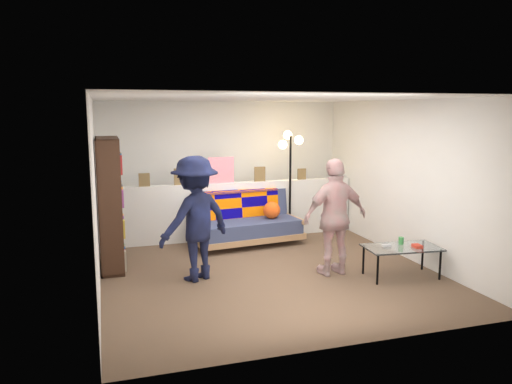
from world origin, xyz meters
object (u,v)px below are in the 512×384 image
at_px(bookshelf, 110,208).
at_px(person_left, 195,219).
at_px(futon_sofa, 247,223).
at_px(person_right, 335,217).
at_px(coffee_table, 402,249).
at_px(floor_lamp, 290,162).

distance_m(bookshelf, person_left, 1.36).
xyz_separation_m(futon_sofa, bookshelf, (-2.22, -0.67, 0.51)).
xyz_separation_m(bookshelf, person_left, (1.07, -0.84, -0.04)).
bearing_deg(person_right, futon_sofa, -73.96).
height_order(bookshelf, coffee_table, bookshelf).
bearing_deg(person_left, futon_sofa, -154.50).
distance_m(coffee_table, person_left, 2.82).
xyz_separation_m(floor_lamp, person_left, (-2.03, -1.79, -0.51)).
xyz_separation_m(futon_sofa, coffee_table, (1.53, -2.26, 0.03)).
xyz_separation_m(person_left, person_right, (1.86, -0.36, -0.03)).
distance_m(futon_sofa, coffee_table, 2.73).
distance_m(floor_lamp, person_left, 2.75).
height_order(bookshelf, person_left, bookshelf).
distance_m(futon_sofa, floor_lamp, 1.34).
height_order(futon_sofa, person_left, person_left).
bearing_deg(person_right, person_left, -15.66).
bearing_deg(bookshelf, person_right, -22.32).
bearing_deg(floor_lamp, futon_sofa, -162.69).
bearing_deg(futon_sofa, bookshelf, -163.12).
height_order(futon_sofa, person_right, person_right).
distance_m(person_left, person_right, 1.90).
bearing_deg(floor_lamp, bookshelf, -163.00).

